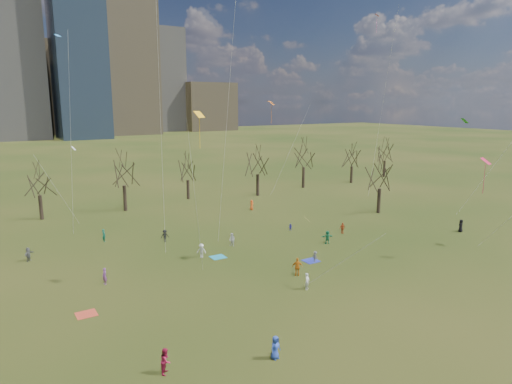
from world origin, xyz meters
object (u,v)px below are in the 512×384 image
blanket_teal (218,257)px  blanket_crimson (86,314)px  blanket_navy (311,261)px  person_2 (166,361)px  person_1 (307,281)px  person_0 (275,348)px  person_4 (297,267)px

blanket_teal → blanket_crimson: size_ratio=1.00×
blanket_navy → person_2: 23.84m
blanket_teal → person_1: size_ratio=1.03×
person_0 → blanket_navy: bearing=32.0°
person_0 → person_1: size_ratio=1.05×
person_2 → person_4: (16.97, 8.87, 0.08)m
person_1 → blanket_navy: bearing=17.8°
person_4 → person_1: bearing=100.2°
person_0 → person_4: bearing=34.9°
blanket_teal → person_4: bearing=-65.2°
blanket_navy → person_0: bearing=-135.3°
blanket_teal → blanket_navy: (8.03, -6.35, 0.00)m
blanket_crimson → person_0: person_0 is taller
person_1 → person_2: size_ratio=0.91×
person_1 → person_4: bearing=37.6°
person_1 → person_2: bearing=169.0°
person_2 → person_1: bearing=-34.4°
blanket_crimson → person_0: bearing=-55.0°
person_2 → blanket_teal: bearing=0.0°
blanket_teal → blanket_crimson: bearing=-156.2°
blanket_teal → person_0: (-5.98, -20.19, 0.80)m
blanket_navy → person_1: person_1 is taller
person_1 → person_4: person_4 is taller
blanket_navy → blanket_crimson: same height
blanket_teal → person_0: 21.07m
blanket_crimson → person_1: bearing=-16.3°
person_1 → person_4: 3.33m
person_1 → person_2: (-15.77, -5.77, 0.08)m
blanket_navy → person_1: (-5.05, -5.80, 0.76)m
person_0 → person_2: size_ratio=0.95×
blanket_navy → blanket_crimson: (-23.41, -0.43, 0.00)m
blanket_crimson → person_4: (19.56, -2.28, 0.92)m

